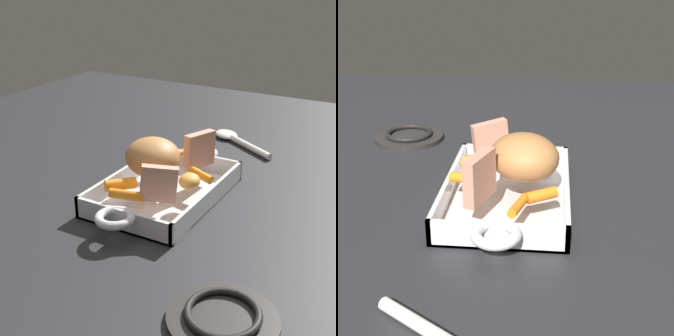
{
  "view_description": "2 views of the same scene",
  "coord_description": "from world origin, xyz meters",
  "views": [
    {
      "loc": [
        -0.79,
        -0.46,
        0.47
      ],
      "look_at": [
        0.01,
        -0.0,
        0.07
      ],
      "focal_mm": 51.7,
      "sensor_mm": 36.0,
      "label": 1
    },
    {
      "loc": [
        0.8,
        0.07,
        0.41
      ],
      "look_at": [
        0.02,
        -0.0,
        0.07
      ],
      "focal_mm": 53.67,
      "sensor_mm": 36.0,
      "label": 2
    }
  ],
  "objects": [
    {
      "name": "ground_plane",
      "position": [
        0.0,
        0.0,
        0.0
      ],
      "size": [
        1.85,
        1.85,
        0.0
      ],
      "primitive_type": "plane",
      "color": "#232326"
    },
    {
      "name": "baby_carrot_southwest",
      "position": [
        -0.12,
        0.01,
        0.06
      ],
      "size": [
        0.04,
        0.07,
        0.02
      ],
      "primitive_type": "cylinder",
      "rotation": [
        1.52,
        0.0,
        3.45
      ],
      "color": "orange",
      "rests_on": "roasting_dish"
    },
    {
      "name": "baby_carrot_center_right",
      "position": [
        0.12,
        0.03,
        0.05
      ],
      "size": [
        0.07,
        0.03,
        0.02
      ],
      "primitive_type": "cylinder",
      "rotation": [
        1.54,
        0.0,
        1.3
      ],
      "color": "orange",
      "rests_on": "roasting_dish"
    },
    {
      "name": "potato_halved",
      "position": [
        -0.02,
        -0.07,
        0.06
      ],
      "size": [
        0.06,
        0.06,
        0.03
      ],
      "primitive_type": "ellipsoid",
      "rotation": [
        0.0,
        0.0,
        5.04
      ],
      "color": "gold",
      "rests_on": "roasting_dish"
    },
    {
      "name": "roasting_dish",
      "position": [
        0.0,
        0.0,
        0.02
      ],
      "size": [
        0.44,
        0.22,
        0.05
      ],
      "color": "silver",
      "rests_on": "ground_plane"
    },
    {
      "name": "baby_carrot_long",
      "position": [
        0.08,
        0.06,
        0.06
      ],
      "size": [
        0.04,
        0.05,
        0.02
      ],
      "primitive_type": "cylinder",
      "rotation": [
        1.49,
        0.0,
        3.58
      ],
      "color": "orange",
      "rests_on": "roasting_dish"
    },
    {
      "name": "baby_carrot_southeast",
      "position": [
        -0.09,
        0.05,
        0.06
      ],
      "size": [
        0.06,
        0.06,
        0.03
      ],
      "primitive_type": "cylinder",
      "rotation": [
        1.61,
        0.0,
        0.87
      ],
      "color": "orange",
      "rests_on": "roasting_dish"
    },
    {
      "name": "pork_roast",
      "position": [
        -0.0,
        0.03,
        0.09
      ],
      "size": [
        0.17,
        0.17,
        0.08
      ],
      "primitive_type": "ellipsoid",
      "rotation": [
        0.0,
        0.0,
        4.02
      ],
      "color": "#B2753F",
      "rests_on": "roasting_dish"
    },
    {
      "name": "stove_burner_rear",
      "position": [
        -0.29,
        -0.26,
        0.01
      ],
      "size": [
        0.16,
        0.16,
        0.02
      ],
      "color": "#282623",
      "rests_on": "ground_plane"
    },
    {
      "name": "baby_carrot_center_left",
      "position": [
        0.03,
        -0.07,
        0.06
      ],
      "size": [
        0.04,
        0.06,
        0.02
      ],
      "primitive_type": "cylinder",
      "rotation": [
        1.66,
        0.0,
        5.96
      ],
      "color": "orange",
      "rests_on": "roasting_dish"
    },
    {
      "name": "roast_slice_thin",
      "position": [
        -0.1,
        -0.04,
        0.08
      ],
      "size": [
        0.05,
        0.07,
        0.08
      ],
      "primitive_type": "cube",
      "rotation": [
        0.1,
        0.0,
        0.53
      ],
      "color": "tan",
      "rests_on": "roasting_dish"
    },
    {
      "name": "roast_slice_thick",
      "position": [
        0.09,
        -0.04,
        0.09
      ],
      "size": [
        0.08,
        0.04,
        0.08
      ],
      "primitive_type": "cube",
      "rotation": [
        -0.02,
        0.0,
        4.37
      ],
      "color": "tan",
      "rests_on": "roasting_dish"
    }
  ]
}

